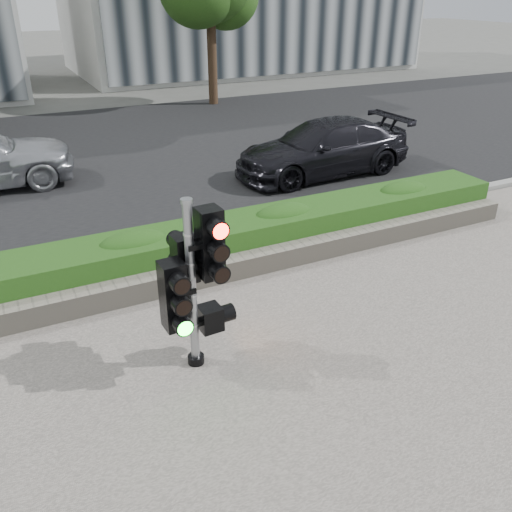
# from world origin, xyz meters

# --- Properties ---
(ground) EXTENTS (120.00, 120.00, 0.00)m
(ground) POSITION_xyz_m (0.00, 0.00, 0.00)
(ground) COLOR #51514C
(ground) RESTS_ON ground
(sidewalk) EXTENTS (16.00, 11.00, 0.03)m
(sidewalk) POSITION_xyz_m (0.00, -2.50, 0.01)
(sidewalk) COLOR #9E9389
(sidewalk) RESTS_ON ground
(road) EXTENTS (60.00, 13.00, 0.02)m
(road) POSITION_xyz_m (0.00, 10.00, 0.01)
(road) COLOR black
(road) RESTS_ON ground
(curb) EXTENTS (60.00, 0.25, 0.12)m
(curb) POSITION_xyz_m (0.00, 3.15, 0.06)
(curb) COLOR gray
(curb) RESTS_ON ground
(stone_wall) EXTENTS (12.00, 0.32, 0.34)m
(stone_wall) POSITION_xyz_m (0.00, 1.90, 0.20)
(stone_wall) COLOR gray
(stone_wall) RESTS_ON sidewalk
(hedge) EXTENTS (12.00, 1.00, 0.68)m
(hedge) POSITION_xyz_m (0.00, 2.55, 0.37)
(hedge) COLOR #428328
(hedge) RESTS_ON sidewalk
(traffic_signal) EXTENTS (0.76, 0.57, 2.19)m
(traffic_signal) POSITION_xyz_m (-1.10, 0.09, 1.24)
(traffic_signal) COLOR black
(traffic_signal) RESTS_ON sidewalk
(car_dark) EXTENTS (4.59, 1.98, 1.32)m
(car_dark) POSITION_xyz_m (4.46, 5.86, 0.68)
(car_dark) COLOR black
(car_dark) RESTS_ON road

